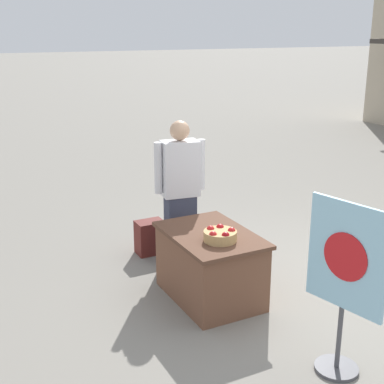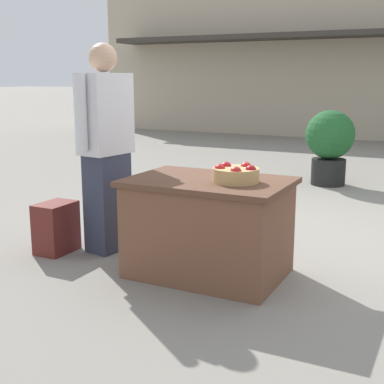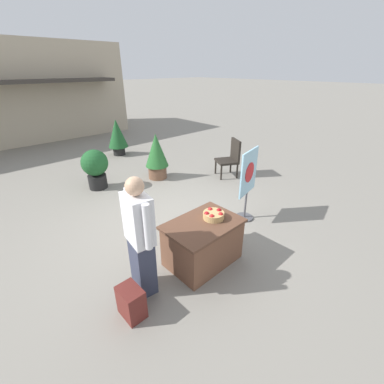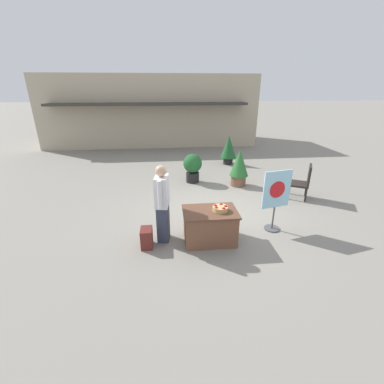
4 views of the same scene
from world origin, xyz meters
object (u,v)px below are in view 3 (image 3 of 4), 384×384
potted_plant_near_right (95,167)px  potted_plant_near_left (157,155)px  display_table (203,242)px  potted_plant_far_left (117,135)px  person_visitor (140,238)px  apple_basket (214,215)px  backpack (131,302)px  poster_board (248,181)px  patio_chair (231,157)px

potted_plant_near_right → potted_plant_near_left: 1.61m
display_table → potted_plant_near_right: 3.81m
potted_plant_far_left → display_table: bearing=-106.9°
person_visitor → apple_basket: bearing=0.8°
backpack → poster_board: size_ratio=0.29×
display_table → backpack: bearing=-175.6°
potted_plant_far_left → potted_plant_near_left: size_ratio=0.99×
backpack → potted_plant_near_right: bearing=70.6°
apple_basket → potted_plant_near_right: (-0.19, 3.82, -0.20)m
person_visitor → patio_chair: person_visitor is taller
apple_basket → patio_chair: patio_chair is taller
display_table → potted_plant_near_right: size_ratio=1.14×
display_table → backpack: display_table is taller
potted_plant_far_left → apple_basket: bearing=-105.0°
potted_plant_near_right → potted_plant_far_left: (1.79, 2.16, 0.13)m
potted_plant_near_left → potted_plant_far_left: bearing=84.3°
backpack → person_visitor: bearing=35.0°
display_table → potted_plant_far_left: (1.81, 5.96, 0.34)m
backpack → potted_plant_near_right: size_ratio=0.42×
backpack → potted_plant_near_left: potted_plant_near_left is taller
person_visitor → potted_plant_near_left: person_visitor is taller
backpack → potted_plant_far_left: size_ratio=0.34×
person_visitor → potted_plant_far_left: (2.81, 5.81, -0.17)m
apple_basket → potted_plant_near_right: potted_plant_near_right is taller
apple_basket → potted_plant_far_left: 6.18m
display_table → potted_plant_near_right: (0.02, 3.80, 0.21)m
person_visitor → potted_plant_far_left: 6.46m
apple_basket → poster_board: poster_board is taller
display_table → apple_basket: apple_basket is taller
potted_plant_near_right → person_visitor: bearing=-105.5°
patio_chair → backpack: bearing=54.0°
display_table → potted_plant_near_right: bearing=89.7°
apple_basket → patio_chair: 3.58m
potted_plant_far_left → potted_plant_near_left: 2.67m
apple_basket → person_visitor: bearing=172.6°
poster_board → potted_plant_far_left: poster_board is taller
apple_basket → person_visitor: size_ratio=0.19×
display_table → person_visitor: (-1.00, 0.14, 0.51)m
person_visitor → poster_board: 2.56m
potted_plant_near_left → poster_board: bearing=-89.7°
apple_basket → potted_plant_far_left: size_ratio=0.26×
display_table → apple_basket: bearing=-3.5°
backpack → poster_board: poster_board is taller
person_visitor → display_table: bearing=0.0°
patio_chair → display_table: bearing=61.4°
display_table → poster_board: 1.66m
poster_board → patio_chair: bearing=124.5°
potted_plant_near_right → potted_plant_far_left: 2.80m
display_table → poster_board: bearing=11.8°
poster_board → apple_basket: bearing=-88.2°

